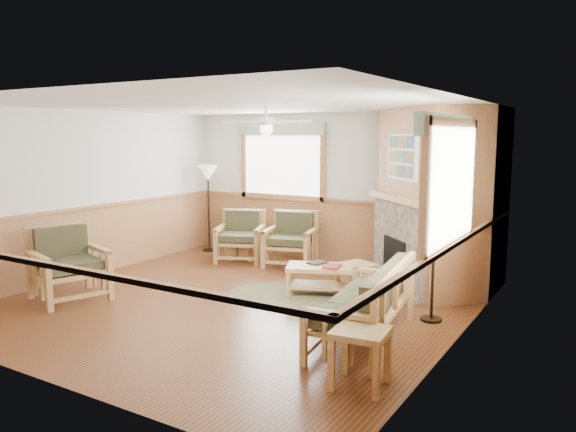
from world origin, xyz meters
The scene contains 24 objects.
floor centered at (0.00, 0.00, -0.01)m, with size 6.00×6.00×0.01m, color #583018.
ceiling centered at (0.00, 0.00, 2.70)m, with size 6.00×6.00×0.01m, color white.
wall_back centered at (0.00, 3.00, 1.35)m, with size 6.00×0.02×2.70m, color silver.
wall_front centered at (0.00, -3.00, 1.35)m, with size 6.00×0.02×2.70m, color silver.
wall_left centered at (-3.00, 0.00, 1.35)m, with size 0.02×6.00×2.70m, color silver.
wall_right centered at (3.00, 0.00, 1.35)m, with size 0.02×6.00×2.70m, color silver.
wainscot centered at (0.00, 0.00, 0.55)m, with size 6.00×6.00×1.10m, color #A26D42, non-canonical shape.
fireplace centered at (2.05, 2.05, 1.35)m, with size 2.20×2.20×2.70m, color #A26D42, non-canonical shape.
window_back centered at (-1.10, 2.96, 2.53)m, with size 1.90×0.16×1.50m, color white, non-canonical shape.
window_right centered at (2.96, -0.20, 2.53)m, with size 0.16×1.90×1.50m, color white, non-canonical shape.
ceiling_fan centered at (0.30, 0.30, 2.66)m, with size 1.24×1.24×0.36m, color white, non-canonical shape.
sofa centered at (2.10, -0.48, 0.44)m, with size 0.78×1.90×0.88m, color tan, non-canonical shape.
armchair_back_left centered at (-1.50, 2.13, 0.46)m, with size 0.81×0.81×0.91m, color tan, non-canonical shape.
armchair_back_right centered at (-0.50, 2.27, 0.47)m, with size 0.84×0.84×0.94m, color tan, non-canonical shape.
armchair_left centered at (-2.09, -1.12, 0.51)m, with size 0.91×0.91×1.02m, color tan, non-canonical shape.
coffee_table centered at (0.87, 0.94, 0.22)m, with size 1.08×0.54×0.43m, color tan, non-canonical shape.
end_table_chairs centered at (-1.52, 2.25, 0.25)m, with size 0.45×0.43×0.51m, color tan, non-canonical shape.
end_table_sofa centered at (2.55, -1.57, 0.27)m, with size 0.49×0.47×0.55m, color tan, non-canonical shape.
footstool centered at (1.20, 1.32, 0.21)m, with size 0.49×0.49×0.42m, color tan, non-canonical shape.
braided_rug centered at (0.40, 0.57, 0.01)m, with size 1.69×1.69×0.01m, color brown.
floor_lamp_left centered at (-2.55, 2.53, 0.86)m, with size 0.39×0.39×1.73m, color black, non-canonical shape.
floor_lamp_right centered at (2.55, 0.61, 0.86)m, with size 0.40×0.40×1.73m, color black, non-canonical shape.
book_red centered at (1.02, 0.89, 0.46)m, with size 0.22×0.30×0.03m, color maroon.
book_dark centered at (0.72, 1.01, 0.46)m, with size 0.20×0.27×0.03m, color black.
Camera 1 is at (4.52, -6.10, 2.30)m, focal length 35.00 mm.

